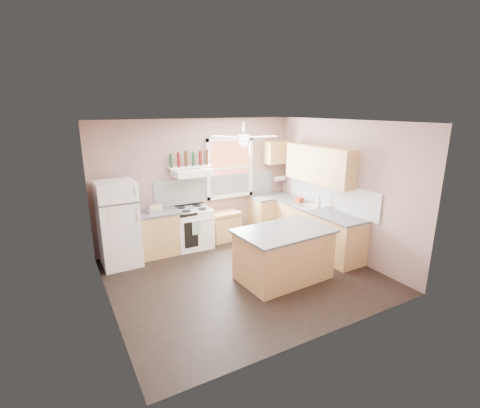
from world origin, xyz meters
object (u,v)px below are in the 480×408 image
refrigerator (118,224)px  stove (193,228)px  toaster (154,208)px  island (283,255)px  cart (225,226)px

refrigerator → stove: (1.53, 0.16, -0.38)m
toaster → stove: bearing=-8.9°
stove → island: 2.28m
cart → island: size_ratio=0.43×
refrigerator → island: (2.39, -1.95, -0.38)m
toaster → island: bearing=-62.3°
refrigerator → island: size_ratio=1.07×
toaster → island: size_ratio=0.18×
toaster → cart: 1.73m
refrigerator → toaster: (0.73, 0.14, 0.18)m
island → stove: bearing=109.0°
refrigerator → island: 3.11m
refrigerator → cart: bearing=4.6°
refrigerator → toaster: 0.76m
refrigerator → stove: 1.58m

